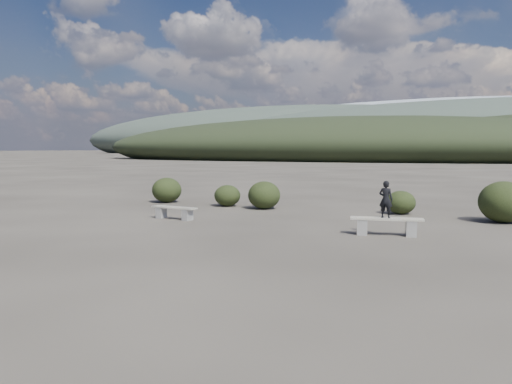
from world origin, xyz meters
The scene contains 10 objects.
ground centered at (0.00, 0.00, 0.00)m, with size 1200.00×1200.00×0.00m, color #302B25.
bench_left centered at (-4.28, 4.75, 0.24)m, with size 1.62×0.47×0.40m.
bench_right centered at (2.41, 4.64, 0.28)m, with size 1.88×0.79×0.46m.
seated_person centered at (2.38, 4.64, 0.94)m, with size 0.35×0.23×0.96m, color black.
shrub_a centered at (-4.51, 8.67, 0.42)m, with size 1.02×1.02×0.83m, color black.
shrub_b centered at (-2.84, 8.49, 0.52)m, with size 1.21×1.21×1.04m, color black.
shrub_c centered at (2.00, 9.18, 0.40)m, with size 1.01×1.01×0.80m, color black.
shrub_d centered at (5.15, 8.49, 0.63)m, with size 1.44×1.44×1.26m, color black.
shrub_f centered at (-7.48, 8.81, 0.52)m, with size 1.23×1.23×1.04m, color black.
mountain_ridges centered at (-7.48, 339.06, 10.84)m, with size 500.00×400.00×56.00m.
Camera 1 is at (4.88, -8.31, 2.23)m, focal length 35.00 mm.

